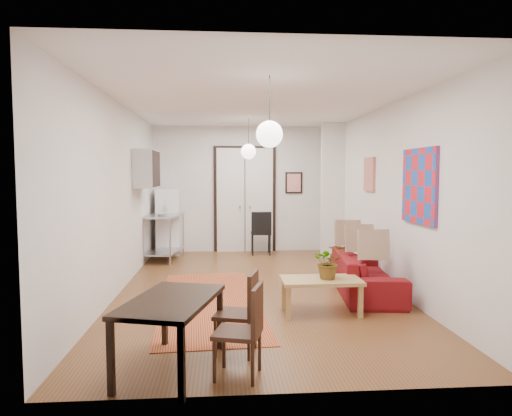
{
  "coord_description": "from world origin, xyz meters",
  "views": [
    {
      "loc": [
        -0.53,
        -7.1,
        1.81
      ],
      "look_at": [
        0.02,
        0.33,
        1.25
      ],
      "focal_mm": 32.0,
      "sensor_mm": 36.0,
      "label": 1
    }
  ],
  "objects": [
    {
      "name": "floor",
      "position": [
        0.0,
        0.0,
        0.0
      ],
      "size": [
        7.0,
        7.0,
        0.0
      ],
      "primitive_type": "plane",
      "color": "brown",
      "rests_on": "ground"
    },
    {
      "name": "ceiling",
      "position": [
        0.0,
        0.0,
        2.9
      ],
      "size": [
        4.2,
        7.0,
        0.02
      ],
      "primitive_type": "cube",
      "color": "white",
      "rests_on": "wall_back"
    },
    {
      "name": "wall_back",
      "position": [
        0.0,
        3.5,
        1.45
      ],
      "size": [
        4.2,
        0.02,
        2.9
      ],
      "primitive_type": "cube",
      "color": "silver",
      "rests_on": "floor"
    },
    {
      "name": "wall_front",
      "position": [
        0.0,
        -3.5,
        1.45
      ],
      "size": [
        4.2,
        0.02,
        2.9
      ],
      "primitive_type": "cube",
      "color": "silver",
      "rests_on": "floor"
    },
    {
      "name": "wall_left",
      "position": [
        -2.1,
        0.0,
        1.45
      ],
      "size": [
        0.02,
        7.0,
        2.9
      ],
      "primitive_type": "cube",
      "color": "silver",
      "rests_on": "floor"
    },
    {
      "name": "wall_right",
      "position": [
        2.1,
        0.0,
        1.45
      ],
      "size": [
        0.02,
        7.0,
        2.9
      ],
      "primitive_type": "cube",
      "color": "silver",
      "rests_on": "floor"
    },
    {
      "name": "double_doors",
      "position": [
        0.0,
        3.46,
        1.2
      ],
      "size": [
        1.44,
        0.06,
        2.5
      ],
      "primitive_type": "cube",
      "color": "silver",
      "rests_on": "wall_back"
    },
    {
      "name": "stub_partition",
      "position": [
        1.85,
        2.55,
        1.45
      ],
      "size": [
        0.5,
        0.1,
        2.9
      ],
      "primitive_type": "cube",
      "color": "silver",
      "rests_on": "floor"
    },
    {
      "name": "wall_cabinet",
      "position": [
        -1.92,
        1.5,
        1.9
      ],
      "size": [
        0.35,
        1.0,
        0.7
      ],
      "primitive_type": "cube",
      "color": "silver",
      "rests_on": "wall_left"
    },
    {
      "name": "painting_popart",
      "position": [
        2.08,
        -1.25,
        1.65
      ],
      "size": [
        0.05,
        1.0,
        1.0
      ],
      "primitive_type": "cube",
      "color": "red",
      "rests_on": "wall_right"
    },
    {
      "name": "painting_abstract",
      "position": [
        2.08,
        0.8,
        1.8
      ],
      "size": [
        0.05,
        0.5,
        0.6
      ],
      "primitive_type": "cube",
      "color": "beige",
      "rests_on": "wall_right"
    },
    {
      "name": "poster_back",
      "position": [
        1.15,
        3.47,
        1.6
      ],
      "size": [
        0.4,
        0.03,
        0.5
      ],
      "primitive_type": "cube",
      "color": "red",
      "rests_on": "wall_back"
    },
    {
      "name": "print_left",
      "position": [
        -2.07,
        2.0,
        1.95
      ],
      "size": [
        0.03,
        0.44,
        0.54
      ],
      "primitive_type": "cube",
      "color": "#A37443",
      "rests_on": "wall_left"
    },
    {
      "name": "pendant_back",
      "position": [
        0.0,
        2.0,
        2.25
      ],
      "size": [
        0.3,
        0.3,
        0.8
      ],
      "color": "white",
      "rests_on": "ceiling"
    },
    {
      "name": "pendant_front",
      "position": [
        0.0,
        -2.0,
        2.25
      ],
      "size": [
        0.3,
        0.3,
        0.8
      ],
      "color": "white",
      "rests_on": "ceiling"
    },
    {
      "name": "kilim_rug",
      "position": [
        -0.72,
        -0.75,
        0.0
      ],
      "size": [
        1.57,
        3.66,
        0.01
      ],
      "primitive_type": "cube",
      "rotation": [
        0.0,
        0.0,
        0.06
      ],
      "color": "#BC642F",
      "rests_on": "floor"
    },
    {
      "name": "sofa",
      "position": [
        1.63,
        -0.42,
        0.3
      ],
      "size": [
        2.14,
        1.03,
        0.6
      ],
      "primitive_type": "imported",
      "rotation": [
        0.0,
        0.0,
        1.46
      ],
      "color": "maroon",
      "rests_on": "floor"
    },
    {
      "name": "coffee_table",
      "position": [
        0.74,
        -1.38,
        0.39
      ],
      "size": [
        1.02,
        0.57,
        0.46
      ],
      "rotation": [
        0.0,
        0.0,
        -0.0
      ],
      "color": "tan",
      "rests_on": "floor"
    },
    {
      "name": "potted_plant",
      "position": [
        0.84,
        -1.38,
        0.68
      ],
      "size": [
        0.4,
        0.35,
        0.44
      ],
      "primitive_type": "imported",
      "rotation": [
        0.0,
        0.0,
        -0.0
      ],
      "color": "#406F32",
      "rests_on": "coffee_table"
    },
    {
      "name": "kitchen_counter",
      "position": [
        -1.75,
        2.53,
        0.63
      ],
      "size": [
        0.79,
        1.33,
        0.96
      ],
      "rotation": [
        0.0,
        0.0,
        -0.14
      ],
      "color": "#A8AAAC",
      "rests_on": "floor"
    },
    {
      "name": "bowl",
      "position": [
        -1.75,
        2.23,
        0.99
      ],
      "size": [
        0.27,
        0.27,
        0.06
      ],
      "primitive_type": "imported",
      "rotation": [
        0.0,
        0.0,
        -0.2
      ],
      "color": "beige",
      "rests_on": "kitchen_counter"
    },
    {
      "name": "soap_bottle",
      "position": [
        -1.75,
        2.78,
        1.06
      ],
      "size": [
        0.11,
        0.11,
        0.2
      ],
      "primitive_type": "imported",
      "rotation": [
        0.0,
        0.0,
        -0.2
      ],
      "color": "teal",
      "rests_on": "kitchen_counter"
    },
    {
      "name": "fridge",
      "position": [
        -1.75,
        3.15,
        0.73
      ],
      "size": [
        0.58,
        0.58,
        1.47
      ],
      "primitive_type": "cube",
      "rotation": [
        0.0,
        0.0,
        0.12
      ],
      "color": "white",
      "rests_on": "floor"
    },
    {
      "name": "dining_table",
      "position": [
        -1.0,
        -2.96,
        0.6
      ],
      "size": [
        0.99,
        1.35,
        0.67
      ],
      "rotation": [
        0.0,
        0.0,
        -0.27
      ],
      "color": "black",
      "rests_on": "floor"
    },
    {
      "name": "dining_chair_near",
      "position": [
        -0.4,
        -2.53,
        0.48
      ],
      "size": [
        0.48,
        0.6,
        0.83
      ],
      "rotation": [
        0.0,
        0.0,
        -1.84
      ],
      "color": "#3A2112",
      "rests_on": "floor"
    },
    {
      "name": "dining_chair_far",
      "position": [
        -0.4,
        -3.07,
        0.48
      ],
      "size": [
        0.48,
        0.6,
        0.83
      ],
      "rotation": [
        0.0,
        0.0,
        -1.84
      ],
      "color": "#3A2112",
      "rests_on": "floor"
    },
    {
      "name": "black_side_chair",
      "position": [
        0.34,
        3.15,
        0.57
      ],
      "size": [
        0.45,
        0.46,
        0.97
      ],
      "rotation": [
        0.0,
        0.0,
        3.12
      ],
      "color": "black",
      "rests_on": "floor"
    }
  ]
}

